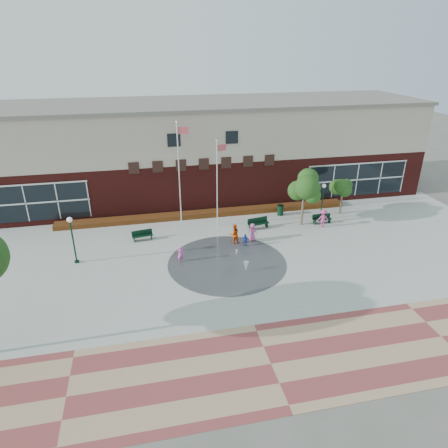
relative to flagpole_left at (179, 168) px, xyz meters
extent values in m
plane|color=#666056|center=(2.29, -10.99, -4.81)|extent=(120.00, 120.00, 0.00)
cube|color=#A8A8A0|center=(2.29, -6.99, -4.80)|extent=(46.00, 18.00, 0.01)
cube|color=brown|center=(2.29, -17.99, -4.80)|extent=(46.00, 6.00, 0.01)
cylinder|color=#383A3D|center=(2.29, -7.99, -4.80)|extent=(8.40, 8.40, 0.01)
cube|color=#551815|center=(2.29, 6.51, -2.56)|extent=(44.00, 10.00, 4.50)
cube|color=tan|center=(2.29, 6.51, 1.94)|extent=(44.00, 10.00, 4.50)
cube|color=slate|center=(2.29, 6.51, 4.24)|extent=(44.40, 10.40, 0.30)
cube|color=black|center=(-12.71, 1.49, -2.69)|extent=(10.00, 0.12, 3.19)
cube|color=black|center=(17.29, 1.49, -2.69)|extent=(10.00, 0.12, 3.19)
cube|color=black|center=(-0.21, 1.49, 1.99)|extent=(1.10, 0.10, 1.10)
cube|color=black|center=(4.79, 1.49, 1.99)|extent=(1.10, 0.10, 1.10)
cube|color=maroon|center=(2.29, 0.61, -4.81)|extent=(26.00, 1.20, 0.40)
cylinder|color=white|center=(-0.05, 0.01, -0.56)|extent=(0.10, 0.10, 8.50)
sphere|color=white|center=(-0.05, 0.01, 3.74)|extent=(0.17, 0.17, 0.17)
cube|color=#C64850|center=(0.41, -0.06, 3.07)|extent=(0.93, 0.15, 0.57)
cylinder|color=white|center=(2.85, -1.67, -1.18)|extent=(0.09, 0.09, 7.26)
sphere|color=white|center=(2.85, -1.67, 2.50)|extent=(0.15, 0.15, 0.15)
cube|color=#C64850|center=(3.25, -1.55, 1.90)|extent=(0.81, 0.26, 0.51)
cylinder|color=black|center=(-8.15, -5.71, -3.22)|extent=(0.11, 0.11, 3.18)
cylinder|color=black|center=(-8.15, -5.71, -4.73)|extent=(0.34, 0.34, 0.15)
sphere|color=white|center=(-8.15, -5.71, -1.46)|extent=(0.37, 0.37, 0.37)
cylinder|color=black|center=(11.99, -2.32, -3.31)|extent=(0.11, 0.11, 2.99)
cylinder|color=black|center=(11.99, -2.32, -4.74)|extent=(0.32, 0.32, 0.14)
sphere|color=white|center=(11.99, -2.32, -1.66)|extent=(0.35, 0.35, 0.35)
cube|color=black|center=(-3.46, -3.12, -4.40)|extent=(1.66, 0.70, 0.05)
cube|color=black|center=(-3.49, -2.93, -4.20)|extent=(1.60, 0.30, 0.40)
cube|color=black|center=(6.11, -2.95, -4.35)|extent=(1.90, 0.86, 0.06)
cube|color=black|center=(6.07, -2.73, -4.11)|extent=(1.81, 0.41, 0.46)
cube|color=black|center=(11.76, -3.11, -4.40)|extent=(1.64, 0.46, 0.05)
cube|color=black|center=(11.76, -2.91, -4.19)|extent=(1.64, 0.05, 0.41)
cylinder|color=black|center=(8.85, -0.62, -4.35)|extent=(0.55, 0.55, 0.92)
cylinder|color=black|center=(8.85, -0.62, -3.87)|extent=(0.59, 0.59, 0.06)
cylinder|color=#4B3D30|center=(9.94, -2.95, -3.39)|extent=(0.19, 0.19, 2.83)
cylinder|color=#4B3D30|center=(14.31, -1.42, -3.73)|extent=(0.19, 0.19, 2.15)
cone|color=white|center=(3.31, -9.41, -4.81)|extent=(0.37, 0.37, 0.72)
cone|color=white|center=(3.18, -7.19, -4.81)|extent=(0.21, 0.21, 0.48)
imported|color=#F052C0|center=(-0.90, -7.12, -4.18)|extent=(0.49, 0.35, 1.25)
imported|color=#D13E07|center=(3.49, -5.19, -3.99)|extent=(0.86, 0.71, 1.63)
imported|color=#C75093|center=(5.00, -4.98, -4.07)|extent=(0.84, 0.70, 1.47)
imported|color=#183BB4|center=(4.21, -5.80, -4.28)|extent=(0.66, 0.52, 1.05)
imported|color=#CC448B|center=(11.48, -3.77, -4.02)|extent=(1.09, 0.73, 1.58)
camera|label=1|loc=(-3.05, -32.02, 9.53)|focal=32.00mm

